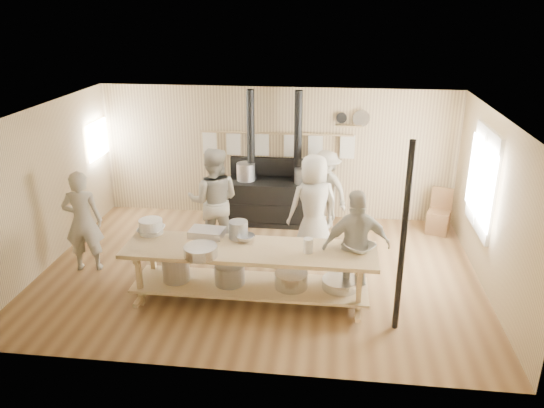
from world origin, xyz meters
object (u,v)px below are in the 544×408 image
Objects in this scene: cook_right at (356,247)px; cook_by_window at (325,190)px; prep_table at (249,269)px; cook_center at (313,206)px; cook_left at (214,201)px; cook_far_left at (83,221)px; chair at (438,220)px; roasting_pan at (207,233)px; stove at (274,197)px.

cook_by_window is (-0.50, 2.64, -0.08)m from cook_right.
cook_center is at bearing 62.96° from prep_table.
cook_far_left is at bearing 20.80° from cook_left.
prep_table is 1.84m from cook_left.
cook_center is 1.05× the size of cook_right.
cook_left reaches higher than cook_far_left.
cook_left is 1.21× the size of cook_by_window.
cook_far_left is 1.98× the size of chair.
cook_center reaches higher than chair.
cook_left is 2.74m from cook_right.
cook_center is (1.69, 0.06, -0.04)m from cook_left.
cook_left reaches higher than roasting_pan.
prep_table is at bearing -90.04° from stove.
stove is 1.65m from cook_center.
cook_far_left is 4.38m from cook_by_window.
stove is 1.69× the size of cook_by_window.
cook_right is 3.39× the size of roasting_pan.
chair is (3.16, -0.15, -0.27)m from stove.
cook_by_window reaches higher than chair.
cook_left reaches higher than prep_table.
cook_by_window is 3.04m from roasting_pan.
cook_left reaches higher than chair.
cook_far_left is at bearing -20.12° from cook_right.
cook_center reaches higher than prep_table.
prep_table is at bearing -119.04° from chair.
cook_left is 3.71× the size of roasting_pan.
cook_right is at bearing 93.47° from cook_center.
stove is 3.20m from cook_right.
chair is at bearing -2.74° from stove.
cook_center is at bearing -133.42° from chair.
cook_far_left is 2.13m from roasting_pan.
cook_right reaches higher than prep_table.
cook_right is at bearing 145.41° from cook_left.
cook_center is at bearing -60.40° from cook_by_window.
cook_far_left reaches higher than chair.
roasting_pan reaches higher than prep_table.
cook_center is 1.23m from cook_by_window.
prep_table is 2.35× the size of cook_by_window.
prep_table is 1.56m from cook_right.
prep_table is 2.88m from cook_far_left.
chair is (2.33, 1.23, -0.64)m from cook_center.
prep_table is 4.25× the size of chair.
cook_far_left is at bearing -6.78° from cook_center.
chair is (4.02, 1.29, -0.68)m from cook_left.
cook_right reaches higher than cook_by_window.
prep_table is 0.85m from roasting_pan.
stove is 1.55× the size of cook_far_left.
cook_right is 2.01× the size of chair.
stove is 1.05m from cook_by_window.
stove is at bearing -75.82° from cook_right.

